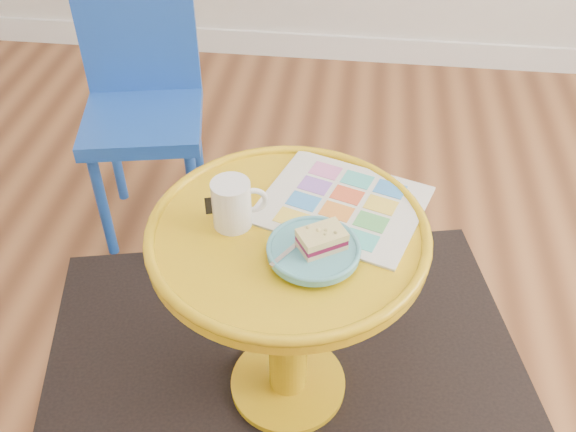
# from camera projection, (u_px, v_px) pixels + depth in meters

# --- Properties ---
(floor) EXTENTS (4.00, 4.00, 0.00)m
(floor) POSITION_uv_depth(u_px,v_px,m) (312.00, 432.00, 1.61)
(floor) COLOR brown
(floor) RESTS_ON ground
(room_walls) EXTENTS (4.00, 4.00, 4.00)m
(room_walls) POSITION_uv_depth(u_px,v_px,m) (75.00, 154.00, 2.41)
(room_walls) COLOR silver
(room_walls) RESTS_ON ground
(rug) EXTENTS (1.52, 1.37, 0.01)m
(rug) POSITION_uv_depth(u_px,v_px,m) (288.00, 385.00, 1.71)
(rug) COLOR black
(rug) RESTS_ON ground
(side_table) EXTENTS (0.59, 0.59, 0.56)m
(side_table) POSITION_uv_depth(u_px,v_px,m) (288.00, 282.00, 1.45)
(side_table) COLOR gold
(side_table) RESTS_ON ground
(chair) EXTENTS (0.42, 0.42, 0.80)m
(chair) POSITION_uv_depth(u_px,v_px,m) (142.00, 95.00, 1.96)
(chair) COLOR #1B4BB4
(chair) RESTS_ON ground
(newspaper) EXTENTS (0.41, 0.38, 0.01)m
(newspaper) POSITION_uv_depth(u_px,v_px,m) (342.00, 204.00, 1.40)
(newspaper) COLOR silver
(newspaper) RESTS_ON side_table
(mug) EXTENTS (0.12, 0.08, 0.11)m
(mug) POSITION_uv_depth(u_px,v_px,m) (233.00, 203.00, 1.32)
(mug) COLOR white
(mug) RESTS_ON side_table
(plate) EXTENTS (0.19, 0.19, 0.02)m
(plate) POSITION_uv_depth(u_px,v_px,m) (314.00, 250.00, 1.27)
(plate) COLOR #53A4B1
(plate) RESTS_ON newspaper
(cake_slice) EXTENTS (0.11, 0.10, 0.04)m
(cake_slice) POSITION_uv_depth(u_px,v_px,m) (322.00, 239.00, 1.25)
(cake_slice) COLOR #D3BC8C
(cake_slice) RESTS_ON plate
(fork) EXTENTS (0.09, 0.13, 0.00)m
(fork) POSITION_uv_depth(u_px,v_px,m) (297.00, 245.00, 1.27)
(fork) COLOR silver
(fork) RESTS_ON plate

